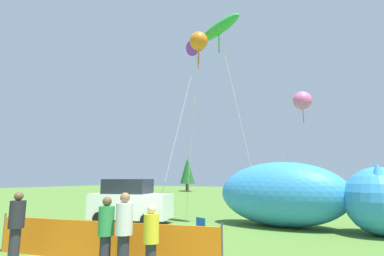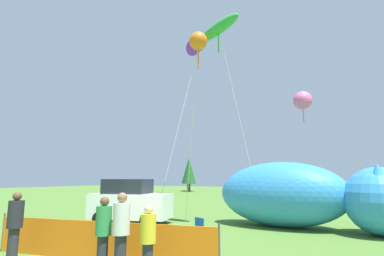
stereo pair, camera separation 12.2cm
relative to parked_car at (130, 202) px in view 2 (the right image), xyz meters
name	(u,v)px [view 2 (the right image)]	position (x,y,z in m)	size (l,w,h in m)	color
ground_plane	(127,235)	(1.83, -2.26, -1.05)	(120.00, 120.00, 0.00)	#4C752D
parked_car	(130,202)	(0.00, 0.00, 0.00)	(4.21, 2.74, 2.16)	white
folding_chair	(196,229)	(5.07, -2.47, -0.56)	(0.70, 0.70, 0.87)	#1959A5
inflatable_cat	(302,197)	(7.71, 2.58, 0.31)	(8.36, 3.48, 2.97)	#338CD8
safety_fence	(98,241)	(3.65, -5.54, -0.53)	(6.75, 1.43, 1.14)	orange
spectator_in_white_shirt	(148,238)	(5.79, -6.09, -0.17)	(0.35, 0.35, 1.62)	#2D2D38
spectator_in_green_shirt	(121,229)	(5.02, -6.13, -0.03)	(0.41, 0.41, 1.88)	#2D2D38
spectator_in_yellow_shirt	(103,230)	(4.50, -6.20, -0.09)	(0.38, 0.38, 1.76)	#2D2D38
spectator_in_black_shirt	(15,223)	(1.75, -6.75, -0.05)	(0.40, 0.40, 1.85)	#2D2D38
kite_green_fish	(218,29)	(4.46, 1.04, 8.54)	(2.72, 2.66, 10.21)	silver
kite_purple_delta	(198,49)	(2.07, 3.32, 8.90)	(1.86, 3.12, 10.60)	silver
kite_orange_flower	(198,42)	(3.71, 0.28, 7.71)	(2.16, 2.19, 9.25)	silver
kite_pink_octopus	(303,101)	(7.50, 6.00, 5.58)	(2.71, 1.06, 7.18)	silver
horizon_tree_west	(188,171)	(-16.08, 33.62, 2.29)	(2.28, 2.28, 5.45)	brown
horizon_tree_mid	(189,171)	(-14.30, 30.84, 2.22)	(2.24, 2.24, 5.34)	brown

